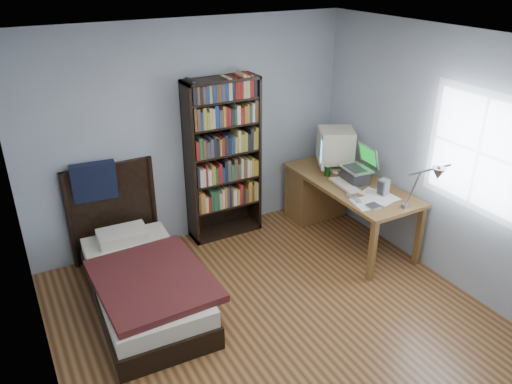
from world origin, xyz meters
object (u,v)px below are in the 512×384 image
at_px(bed, 140,277).
at_px(soda_can, 328,171).
at_px(keyboard, 344,185).
at_px(desk_lamp, 433,177).
at_px(desk, 324,190).
at_px(bookshelf, 223,160).
at_px(speaker, 384,187).
at_px(laptop, 357,172).
at_px(crt_monitor, 334,146).

bearing_deg(bed, soda_can, 5.90).
bearing_deg(keyboard, desk_lamp, -80.33).
relative_size(desk, desk_lamp, 2.63).
bearing_deg(bookshelf, desk_lamp, -59.60).
bearing_deg(soda_can, bed, -174.10).
distance_m(keyboard, speaker, 0.45).
bearing_deg(laptop, desk, 96.47).
distance_m(crt_monitor, desk_lamp, 1.63).
distance_m(laptop, keyboard, 0.22).
bearing_deg(bookshelf, keyboard, -39.07).
relative_size(keyboard, speaker, 2.26).
bearing_deg(bookshelf, desk, -15.45).
relative_size(speaker, bookshelf, 0.10).
bearing_deg(speaker, soda_can, 94.80).
height_order(laptop, desk_lamp, desk_lamp).
distance_m(desk, speaker, 1.01).
relative_size(desk_lamp, speaker, 3.60).
bearing_deg(desk, desk_lamp, -91.44).
xyz_separation_m(laptop, speaker, (0.03, -0.41, -0.02)).
distance_m(desk_lamp, speaker, 0.86).
distance_m(desk_lamp, bookshelf, 2.32).
relative_size(crt_monitor, bed, 0.29).
height_order(laptop, keyboard, laptop).
bearing_deg(crt_monitor, soda_can, -140.62).
height_order(desk, bookshelf, bookshelf).
bearing_deg(bed, bookshelf, 31.63).
height_order(soda_can, bookshelf, bookshelf).
height_order(desk, bed, bed).
height_order(crt_monitor, bookshelf, bookshelf).
bearing_deg(keyboard, bed, -176.93).
height_order(speaker, soda_can, speaker).
bearing_deg(bed, desk, 10.41).
bearing_deg(bed, desk_lamp, -25.99).
bearing_deg(speaker, keyboard, 107.96).
relative_size(crt_monitor, soda_can, 4.89).
bearing_deg(laptop, crt_monitor, 87.85).
bearing_deg(desk_lamp, crt_monitor, 85.83).
height_order(speaker, bookshelf, bookshelf).
distance_m(bookshelf, bed, 1.66).
distance_m(desk, keyboard, 0.64).
relative_size(desk_lamp, soda_can, 5.42).
distance_m(desk, bed, 2.54).
xyz_separation_m(keyboard, soda_can, (0.00, 0.33, 0.05)).
bearing_deg(desk, soda_can, -120.83).
xyz_separation_m(desk, keyboard, (-0.13, -0.54, 0.32)).
xyz_separation_m(desk_lamp, bed, (-2.45, 1.19, -0.99)).
bearing_deg(bed, laptop, -1.22).
relative_size(keyboard, bed, 0.20).
bearing_deg(laptop, soda_can, 121.82).
bearing_deg(bookshelf, crt_monitor, -16.52).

